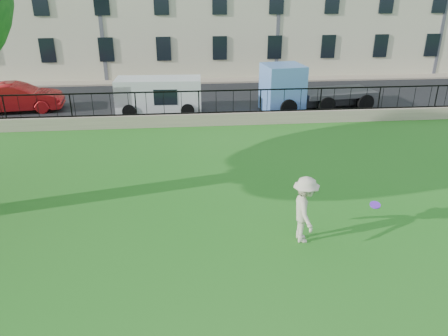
{
  "coord_description": "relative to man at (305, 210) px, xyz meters",
  "views": [
    {
      "loc": [
        -0.77,
        -8.5,
        6.57
      ],
      "look_at": [
        0.39,
        3.5,
        1.36
      ],
      "focal_mm": 35.0,
      "sensor_mm": 36.0,
      "label": 1
    }
  ],
  "objects": [
    {
      "name": "ground",
      "position": [
        -2.36,
        -1.46,
        -0.94
      ],
      "size": [
        120.0,
        120.0,
        0.0
      ],
      "primitive_type": "plane",
      "color": "#21731B",
      "rests_on": "ground"
    },
    {
      "name": "retaining_wall",
      "position": [
        -2.36,
        10.54,
        -0.64
      ],
      "size": [
        50.0,
        0.4,
        0.6
      ],
      "primitive_type": "cube",
      "color": "gray",
      "rests_on": "ground"
    },
    {
      "name": "iron_railing",
      "position": [
        -2.36,
        10.54,
        0.22
      ],
      "size": [
        50.0,
        0.05,
        1.13
      ],
      "color": "black",
      "rests_on": "retaining_wall"
    },
    {
      "name": "street",
      "position": [
        -2.36,
        15.24,
        -0.93
      ],
      "size": [
        60.0,
        9.0,
        0.01
      ],
      "primitive_type": "cube",
      "color": "black",
      "rests_on": "ground"
    },
    {
      "name": "sidewalk",
      "position": [
        -2.36,
        20.44,
        -0.88
      ],
      "size": [
        60.0,
        1.4,
        0.12
      ],
      "primitive_type": "cube",
      "color": "gray",
      "rests_on": "ground"
    },
    {
      "name": "man",
      "position": [
        0.0,
        0.0,
        0.0
      ],
      "size": [
        0.74,
        1.23,
        1.87
      ],
      "primitive_type": "imported",
      "rotation": [
        0.0,
        0.0,
        1.54
      ],
      "color": "beige",
      "rests_on": "ground"
    },
    {
      "name": "frisbee",
      "position": [
        1.64,
        -0.58,
        0.38
      ],
      "size": [
        0.35,
        0.34,
        0.12
      ],
      "primitive_type": "cylinder",
      "rotation": [
        0.21,
        -0.14,
        0.34
      ],
      "color": "#6E25D4"
    },
    {
      "name": "red_sedan",
      "position": [
        -11.95,
        13.94,
        -0.17
      ],
      "size": [
        4.76,
        2.04,
        1.53
      ],
      "primitive_type": "imported",
      "rotation": [
        0.0,
        0.0,
        1.66
      ],
      "color": "#B41619",
      "rests_on": "street"
    },
    {
      "name": "white_van",
      "position": [
        -4.36,
        12.94,
        -0.01
      ],
      "size": [
        4.49,
        1.91,
        1.86
      ],
      "primitive_type": "cube",
      "rotation": [
        0.0,
        0.0,
        -0.04
      ],
      "color": "silver",
      "rests_on": "street"
    },
    {
      "name": "blue_truck",
      "position": [
        4.14,
        12.94,
        0.31
      ],
      "size": [
        6.17,
        2.9,
        2.49
      ],
      "primitive_type": "cube",
      "rotation": [
        0.0,
        0.0,
        0.14
      ],
      "color": "#5E8EDE",
      "rests_on": "street"
    }
  ]
}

